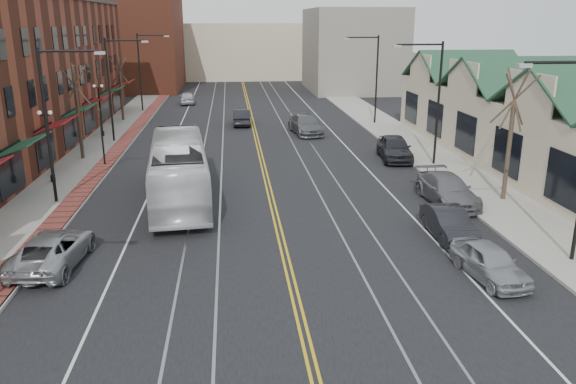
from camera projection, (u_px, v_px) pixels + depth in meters
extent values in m
plane|color=black|center=(312.00, 366.00, 15.94)|extent=(160.00, 160.00, 0.00)
cube|color=gray|center=(67.00, 182.00, 33.77)|extent=(4.00, 120.00, 0.15)
cube|color=gray|center=(452.00, 172.00, 36.12)|extent=(4.00, 120.00, 0.15)
cube|color=beige|center=(545.00, 136.00, 36.06)|extent=(8.00, 36.00, 4.60)
cube|color=brown|center=(129.00, 38.00, 78.91)|extent=(14.00, 18.00, 14.00)
cube|color=beige|center=(241.00, 51.00, 95.48)|extent=(22.00, 14.00, 9.00)
cube|color=slate|center=(352.00, 50.00, 77.63)|extent=(12.00, 16.00, 11.00)
cylinder|color=black|center=(47.00, 127.00, 28.82)|extent=(0.16, 0.16, 8.00)
cylinder|color=black|center=(69.00, 51.00, 27.85)|extent=(3.00, 0.12, 0.12)
cube|color=#999999|center=(100.00, 53.00, 28.03)|extent=(0.50, 0.25, 0.15)
cylinder|color=black|center=(109.00, 90.00, 44.04)|extent=(0.16, 0.16, 8.00)
cylinder|color=black|center=(125.00, 40.00, 43.07)|extent=(3.00, 0.12, 0.12)
cube|color=#999999|center=(145.00, 42.00, 43.25)|extent=(0.50, 0.25, 0.15)
cylinder|color=black|center=(140.00, 73.00, 59.26)|extent=(0.16, 0.16, 8.00)
cylinder|color=black|center=(152.00, 35.00, 58.29)|extent=(3.00, 0.12, 0.12)
cube|color=#999999|center=(166.00, 36.00, 58.47)|extent=(0.50, 0.25, 0.15)
cylinder|color=black|center=(564.00, 62.00, 20.30)|extent=(3.00, 0.12, 0.12)
cube|color=#999999|center=(524.00, 65.00, 20.18)|extent=(0.50, 0.25, 0.15)
cylinder|color=black|center=(438.00, 104.00, 36.78)|extent=(0.16, 0.16, 8.00)
cylinder|color=black|center=(420.00, 45.00, 35.52)|extent=(3.00, 0.12, 0.12)
cube|color=#999999|center=(397.00, 46.00, 35.40)|extent=(0.50, 0.25, 0.15)
cylinder|color=black|center=(377.00, 80.00, 52.00)|extent=(0.16, 0.16, 8.00)
cylinder|color=black|center=(362.00, 37.00, 50.74)|extent=(3.00, 0.12, 0.12)
cube|color=#999999|center=(346.00, 39.00, 50.62)|extent=(0.50, 0.25, 0.15)
cylinder|color=black|center=(53.00, 178.00, 33.61)|extent=(0.28, 0.28, 0.40)
cylinder|color=black|center=(49.00, 149.00, 33.08)|extent=(0.14, 0.14, 4.00)
cube|color=black|center=(45.00, 115.00, 32.50)|extent=(0.60, 0.06, 0.06)
sphere|color=white|center=(39.00, 113.00, 32.42)|extent=(0.24, 0.24, 0.24)
sphere|color=white|center=(50.00, 113.00, 32.48)|extent=(0.24, 0.24, 0.24)
cylinder|color=black|center=(103.00, 134.00, 46.93)|extent=(0.28, 0.28, 0.40)
cylinder|color=black|center=(100.00, 112.00, 46.40)|extent=(0.14, 0.14, 4.00)
cube|color=black|center=(98.00, 88.00, 45.81)|extent=(0.60, 0.06, 0.06)
sphere|color=white|center=(94.00, 86.00, 45.74)|extent=(0.24, 0.24, 0.24)
sphere|color=white|center=(102.00, 86.00, 45.80)|extent=(0.24, 0.24, 0.24)
cylinder|color=#382B21|center=(79.00, 124.00, 38.69)|extent=(0.24, 0.24, 4.90)
cylinder|color=#382B21|center=(75.00, 86.00, 37.94)|extent=(0.58, 1.37, 2.90)
cylinder|color=#382B21|center=(75.00, 86.00, 37.94)|extent=(1.60, 0.66, 2.78)
cylinder|color=#382B21|center=(75.00, 86.00, 37.94)|extent=(0.53, 1.23, 2.96)
cylinder|color=#382B21|center=(75.00, 86.00, 37.94)|extent=(1.69, 1.03, 2.64)
cylinder|color=#382B21|center=(75.00, 86.00, 37.94)|extent=(1.78, 1.29, 2.48)
cylinder|color=#382B21|center=(121.00, 96.00, 53.96)|extent=(0.24, 0.24, 4.55)
cylinder|color=#382B21|center=(119.00, 71.00, 53.26)|extent=(0.55, 1.28, 2.69)
cylinder|color=#382B21|center=(119.00, 71.00, 53.26)|extent=(1.49, 0.62, 2.58)
cylinder|color=#382B21|center=(119.00, 71.00, 53.26)|extent=(0.50, 1.15, 2.75)
cylinder|color=#382B21|center=(119.00, 71.00, 53.26)|extent=(1.57, 0.97, 2.45)
cylinder|color=#382B21|center=(119.00, 71.00, 53.26)|extent=(1.66, 1.20, 2.30)
cylinder|color=#382B21|center=(508.00, 151.00, 29.67)|extent=(0.24, 0.24, 5.25)
cylinder|color=#382B21|center=(515.00, 100.00, 28.87)|extent=(0.61, 1.46, 3.10)
cylinder|color=#382B21|center=(515.00, 100.00, 28.87)|extent=(1.70, 0.70, 2.97)
cylinder|color=#382B21|center=(515.00, 100.00, 28.87)|extent=(0.56, 1.31, 3.17)
cylinder|color=#382B21|center=(515.00, 100.00, 28.87)|extent=(1.80, 1.10, 2.82)
cylinder|color=#382B21|center=(515.00, 100.00, 28.87)|extent=(1.90, 1.37, 2.65)
cylinder|color=#592D19|center=(6.00, 262.00, 22.41)|extent=(0.60, 0.60, 0.02)
cylinder|color=black|center=(103.00, 141.00, 37.22)|extent=(0.12, 0.12, 3.20)
imported|color=black|center=(100.00, 115.00, 36.71)|extent=(0.18, 0.15, 0.90)
imported|color=white|center=(179.00, 170.00, 30.26)|extent=(3.89, 12.24, 3.35)
imported|color=#9D9FA3|center=(52.00, 250.00, 22.25)|extent=(2.68, 5.13, 1.38)
imported|color=#989A9F|center=(490.00, 262.00, 21.19)|extent=(2.07, 4.07, 1.33)
imported|color=black|center=(448.00, 223.00, 25.16)|extent=(1.53, 4.18, 1.37)
imported|color=slate|center=(447.00, 190.00, 29.91)|extent=(2.29, 5.31, 1.52)
imported|color=#222228|center=(395.00, 148.00, 39.33)|extent=(2.52, 5.20, 1.71)
imported|color=black|center=(242.00, 117.00, 52.52)|extent=(1.60, 4.50, 1.48)
imported|color=#57585E|center=(305.00, 125.00, 48.44)|extent=(2.85, 5.72, 1.60)
imported|color=#B4B7BC|center=(187.00, 98.00, 65.80)|extent=(2.05, 4.39, 1.46)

